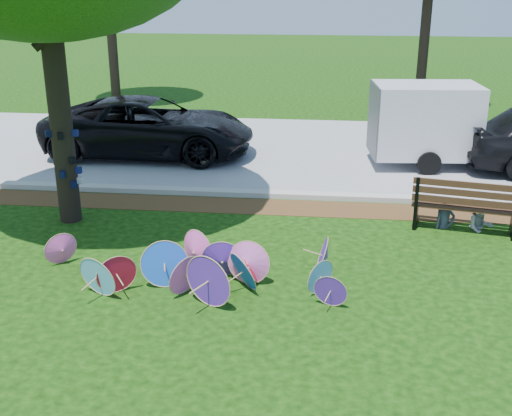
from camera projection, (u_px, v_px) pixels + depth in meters
The scene contains 10 objects.
ground at pixel (210, 306), 9.92m from camera, with size 90.00×90.00×0.00m, color black.
mulch_strip at pixel (246, 206), 14.11m from camera, with size 90.00×1.00×0.01m, color #472D16.
curb at pixel (250, 193), 14.74m from camera, with size 90.00×0.30×0.12m, color #B7B5AD.
street at pixel (266, 149), 18.63m from camera, with size 90.00×8.00×0.01m, color gray.
parasol_pile at pixel (205, 267), 10.40m from camera, with size 5.25×1.95×0.87m.
black_van at pixel (149, 127), 17.76m from camera, with size 2.66×5.76×1.60m, color black.
cargo_trailer at pixel (425, 120), 16.66m from camera, with size 2.64×1.67×2.45m, color silver.
park_bench at pixel (465, 204), 12.68m from camera, with size 2.08×0.79×1.09m, color black, non-canonical shape.
person_left at pixel (447, 198), 12.74m from camera, with size 0.46×0.30×1.25m, color #3C4452.
person_right at pixel (483, 202), 12.69m from camera, with size 0.55×0.43×1.14m, color #B0B0B9.
Camera 1 is at (1.66, -8.64, 4.87)m, focal length 45.00 mm.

